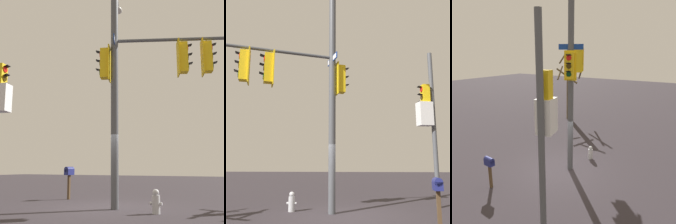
# 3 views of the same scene
# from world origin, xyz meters

# --- Properties ---
(ground_plane) EXTENTS (80.00, 80.00, 0.00)m
(ground_plane) POSITION_xyz_m (0.00, 0.00, 0.00)
(ground_plane) COLOR #302A2F
(main_signal_pole_assembly) EXTENTS (5.22, 3.39, 9.02)m
(main_signal_pole_assembly) POSITION_xyz_m (-1.10, -0.03, 5.08)
(main_signal_pole_assembly) COLOR #4C4F54
(main_signal_pole_assembly) RESTS_ON ground
(fire_hydrant) EXTENTS (0.38, 0.24, 0.73)m
(fire_hydrant) POSITION_xyz_m (-1.99, 0.73, 0.34)
(fire_hydrant) COLOR #B2B2B7
(fire_hydrant) RESTS_ON ground
(mailbox) EXTENTS (0.28, 0.46, 1.41)m
(mailbox) POSITION_xyz_m (2.80, -1.64, 1.11)
(mailbox) COLOR #4C3823
(mailbox) RESTS_ON ground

